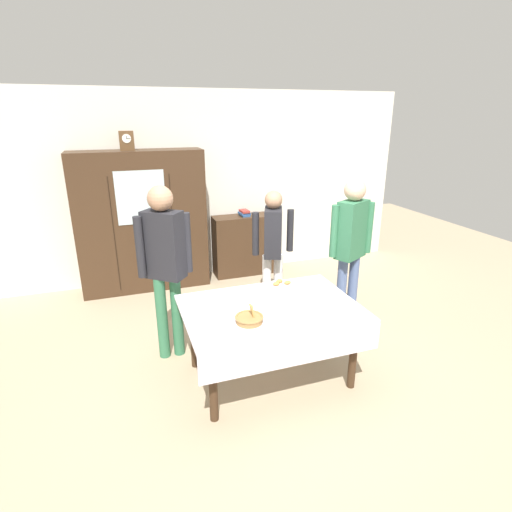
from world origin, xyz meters
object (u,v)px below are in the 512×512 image
(wall_cabinet, at_px, (142,222))
(dining_table, at_px, (272,318))
(spoon_far_left, at_px, (320,285))
(tea_cup_back_edge, at_px, (243,301))
(bread_basket, at_px, (249,319))
(tea_cup_far_right, at_px, (230,309))
(person_near_right_end, at_px, (165,257))
(bookshelf_low, at_px, (245,245))
(pastry_plate, at_px, (282,285))
(tea_cup_mid_left, at_px, (306,300))
(spoon_near_right, at_px, (332,307))
(tea_cup_near_right, at_px, (287,298))
(person_behind_table_left, at_px, (351,240))
(spoon_front_edge, at_px, (208,306))
(mantel_clock, at_px, (127,141))
(person_by_cabinet, at_px, (273,242))
(book_stack, at_px, (244,213))

(wall_cabinet, bearing_deg, dining_table, -70.84)
(spoon_far_left, bearing_deg, tea_cup_back_edge, -171.00)
(wall_cabinet, distance_m, spoon_far_left, 2.76)
(tea_cup_back_edge, relative_size, bread_basket, 0.54)
(tea_cup_far_right, bearing_deg, person_near_right_end, 125.46)
(dining_table, xyz_separation_m, bookshelf_low, (0.59, 2.64, -0.18))
(bookshelf_low, bearing_deg, pastry_plate, -98.12)
(dining_table, bearing_deg, tea_cup_back_edge, 140.14)
(bookshelf_low, bearing_deg, tea_cup_mid_left, -95.49)
(tea_cup_mid_left, bearing_deg, spoon_near_right, -40.40)
(tea_cup_mid_left, distance_m, spoon_near_right, 0.23)
(bookshelf_low, height_order, pastry_plate, bookshelf_low)
(dining_table, height_order, tea_cup_near_right, tea_cup_near_right)
(wall_cabinet, xyz_separation_m, person_behind_table_left, (2.09, -1.92, 0.09))
(bookshelf_low, xyz_separation_m, spoon_front_edge, (-1.12, -2.42, 0.28))
(spoon_front_edge, bearing_deg, dining_table, -22.59)
(dining_table, distance_m, person_behind_table_left, 1.43)
(wall_cabinet, distance_m, spoon_front_edge, 2.41)
(dining_table, bearing_deg, tea_cup_mid_left, -0.39)
(mantel_clock, distance_m, spoon_far_left, 3.09)
(tea_cup_back_edge, height_order, person_near_right_end, person_near_right_end)
(pastry_plate, bearing_deg, spoon_far_left, -18.45)
(person_by_cabinet, bearing_deg, person_behind_table_left, -41.17)
(dining_table, relative_size, bread_basket, 6.51)
(tea_cup_back_edge, bearing_deg, wall_cabinet, 105.89)
(tea_cup_back_edge, xyz_separation_m, spoon_near_right, (0.73, -0.33, -0.02))
(tea_cup_mid_left, bearing_deg, tea_cup_back_edge, 161.78)
(tea_cup_near_right, bearing_deg, wall_cabinet, 113.46)
(tea_cup_far_right, relative_size, tea_cup_mid_left, 1.00)
(bread_basket, xyz_separation_m, spoon_near_right, (0.78, 0.02, -0.03))
(tea_cup_back_edge, distance_m, pastry_plate, 0.55)
(tea_cup_back_edge, bearing_deg, person_near_right_end, 139.08)
(bread_basket, relative_size, spoon_front_edge, 2.02)
(book_stack, bearing_deg, bookshelf_low, 0.00)
(spoon_far_left, height_order, person_by_cabinet, person_by_cabinet)
(mantel_clock, distance_m, pastry_plate, 2.82)
(bread_basket, height_order, spoon_near_right, bread_basket)
(pastry_plate, height_order, person_behind_table_left, person_behind_table_left)
(pastry_plate, relative_size, person_behind_table_left, 0.16)
(dining_table, bearing_deg, person_behind_table_left, 29.27)
(tea_cup_mid_left, distance_m, spoon_front_edge, 0.89)
(mantel_clock, bearing_deg, book_stack, 1.85)
(tea_cup_far_right, height_order, tea_cup_near_right, same)
(dining_table, height_order, mantel_clock, mantel_clock)
(person_behind_table_left, bearing_deg, tea_cup_far_right, -158.87)
(tea_cup_mid_left, distance_m, person_near_right_end, 1.40)
(dining_table, distance_m, tea_cup_mid_left, 0.36)
(bread_basket, height_order, person_behind_table_left, person_behind_table_left)
(dining_table, xyz_separation_m, book_stack, (0.59, 2.64, 0.33))
(book_stack, distance_m, tea_cup_near_right, 2.59)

